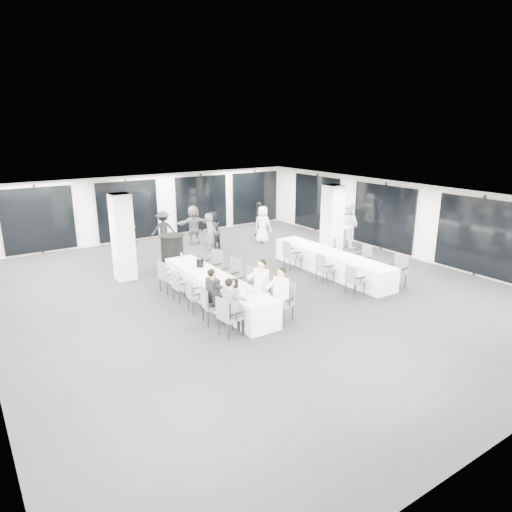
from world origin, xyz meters
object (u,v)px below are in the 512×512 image
(chair_main_right_mid, at_px, (248,282))
(standing_guest_f, at_px, (194,222))
(standing_guest_g, at_px, (127,232))
(chair_side_right_far, at_px, (328,248))
(chair_main_right_near, at_px, (284,299))
(standing_guest_h, at_px, (348,222))
(standing_guest_d, at_px, (259,217))
(chair_main_left_near, at_px, (227,314))
(chair_side_left_mid, at_px, (323,267))
(standing_guest_e, at_px, (263,222))
(standing_guest_b, at_px, (213,228))
(ice_bucket_far, at_px, (200,263))
(chair_main_left_far, at_px, (166,275))
(standing_guest_a, at_px, (211,232))
(chair_main_right_second, at_px, (264,293))
(standing_guest_c, at_px, (163,227))
(chair_main_left_second, at_px, (210,303))
(chair_side_left_near, at_px, (353,278))
(chair_side_right_near, at_px, (398,269))
(ice_bucket_near, at_px, (235,283))
(chair_main_left_fourth, at_px, (179,285))
(banquet_table_side, at_px, (331,263))
(cocktail_table, at_px, (172,252))
(chair_main_right_fourth, at_px, (232,273))
(chair_main_right_far, at_px, (214,264))
(chair_main_left_mid, at_px, (194,294))
(chair_side_right_mid, at_px, (363,258))

(chair_main_right_mid, distance_m, standing_guest_f, 6.89)
(standing_guest_g, bearing_deg, chair_side_right_far, -8.91)
(standing_guest_f, xyz_separation_m, standing_guest_g, (-3.08, -0.74, 0.14))
(chair_main_right_near, distance_m, standing_guest_h, 7.93)
(chair_main_right_mid, bearing_deg, standing_guest_d, -41.58)
(chair_main_left_near, bearing_deg, standing_guest_h, 112.30)
(chair_side_left_mid, relative_size, standing_guest_e, 0.52)
(standing_guest_b, height_order, ice_bucket_far, standing_guest_b)
(chair_main_left_far, xyz_separation_m, standing_guest_a, (3.01, 2.77, 0.39))
(chair_main_right_second, height_order, standing_guest_c, standing_guest_c)
(standing_guest_b, relative_size, standing_guest_e, 0.99)
(chair_main_left_near, xyz_separation_m, standing_guest_g, (0.22, 7.62, 0.51))
(chair_main_left_second, bearing_deg, chair_main_right_second, 97.50)
(chair_side_left_near, relative_size, chair_side_right_near, 0.89)
(chair_side_left_near, bearing_deg, ice_bucket_near, -95.83)
(chair_main_left_fourth, relative_size, chair_main_right_mid, 0.91)
(chair_side_left_near, bearing_deg, standing_guest_a, -160.84)
(chair_main_left_far, relative_size, standing_guest_g, 0.45)
(chair_side_right_near, bearing_deg, chair_main_right_near, 88.16)
(banquet_table_side, distance_m, chair_side_right_far, 1.33)
(chair_side_right_far, distance_m, ice_bucket_near, 5.74)
(standing_guest_d, bearing_deg, chair_main_right_near, 14.68)
(cocktail_table, xyz_separation_m, standing_guest_h, (7.20, -1.24, 0.44))
(chair_main_right_fourth, bearing_deg, ice_bucket_near, 148.40)
(chair_main_right_second, distance_m, chair_side_right_near, 4.56)
(chair_side_left_near, xyz_separation_m, standing_guest_a, (-1.47, 6.05, 0.42))
(chair_main_right_fourth, relative_size, chair_main_right_far, 0.99)
(banquet_table_side, distance_m, standing_guest_d, 5.99)
(standing_guest_d, height_order, ice_bucket_far, standing_guest_d)
(cocktail_table, xyz_separation_m, chair_side_left_mid, (3.39, -3.96, -0.09))
(chair_main_left_near, bearing_deg, chair_main_left_far, 174.67)
(chair_main_left_near, distance_m, standing_guest_e, 9.04)
(chair_main_left_fourth, bearing_deg, chair_main_left_second, -3.20)
(chair_main_right_near, height_order, chair_side_right_far, chair_main_right_near)
(chair_main_right_near, bearing_deg, standing_guest_d, -44.45)
(cocktail_table, height_order, standing_guest_h, standing_guest_h)
(standing_guest_f, bearing_deg, chair_main_left_fourth, 65.12)
(chair_main_left_fourth, distance_m, chair_main_left_far, 0.87)
(chair_main_left_mid, bearing_deg, standing_guest_f, 159.25)
(standing_guest_b, xyz_separation_m, standing_guest_h, (4.79, -2.73, 0.18))
(chair_side_right_far, xyz_separation_m, standing_guest_h, (2.15, 1.17, 0.52))
(chair_side_left_near, xyz_separation_m, standing_guest_e, (1.34, 6.62, 0.37))
(chair_side_right_far, bearing_deg, chair_side_right_near, -175.18)
(chair_main_right_far, relative_size, ice_bucket_far, 3.96)
(chair_side_left_mid, bearing_deg, chair_main_right_far, -114.51)
(chair_main_right_near, relative_size, chair_side_right_mid, 1.00)
(chair_main_left_far, height_order, chair_main_right_second, chair_main_left_far)
(chair_main_right_far, distance_m, ice_bucket_far, 0.95)
(chair_main_left_far, relative_size, standing_guest_b, 0.55)
(chair_side_right_mid, bearing_deg, chair_side_right_far, 13.01)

